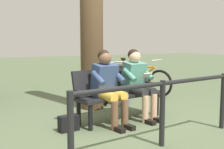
{
  "coord_description": "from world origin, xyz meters",
  "views": [
    {
      "loc": [
        2.32,
        3.96,
        1.34
      ],
      "look_at": [
        -0.04,
        -0.46,
        0.75
      ],
      "focal_mm": 45.78,
      "sensor_mm": 36.0,
      "label": 1
    }
  ],
  "objects_px": {
    "person_companion": "(108,84)",
    "tree_trunk": "(92,14)",
    "litter_bin": "(122,85)",
    "bicycle_red": "(99,84)",
    "handbag": "(69,123)",
    "bicycle_blue": "(142,80)",
    "bench": "(117,90)",
    "person_reading": "(138,80)",
    "bicycle_black": "(124,83)"
  },
  "relations": [
    {
      "from": "person_companion",
      "to": "tree_trunk",
      "type": "distance_m",
      "value": 1.69
    },
    {
      "from": "litter_bin",
      "to": "bicycle_red",
      "type": "relative_size",
      "value": 0.51
    },
    {
      "from": "handbag",
      "to": "bicycle_blue",
      "type": "xyz_separation_m",
      "value": [
        -2.6,
        -1.92,
        0.24
      ]
    },
    {
      "from": "bench",
      "to": "person_reading",
      "type": "relative_size",
      "value": 1.38
    },
    {
      "from": "tree_trunk",
      "to": "bicycle_black",
      "type": "bearing_deg",
      "value": -151.87
    },
    {
      "from": "person_companion",
      "to": "bicycle_red",
      "type": "xyz_separation_m",
      "value": [
        -0.71,
        -1.83,
        -0.3
      ]
    },
    {
      "from": "person_companion",
      "to": "litter_bin",
      "type": "relative_size",
      "value": 1.43
    },
    {
      "from": "person_reading",
      "to": "litter_bin",
      "type": "relative_size",
      "value": 1.43
    },
    {
      "from": "bicycle_black",
      "to": "bicycle_red",
      "type": "height_order",
      "value": "same"
    },
    {
      "from": "bench",
      "to": "bicycle_blue",
      "type": "distance_m",
      "value": 2.35
    },
    {
      "from": "person_companion",
      "to": "tree_trunk",
      "type": "xyz_separation_m",
      "value": [
        -0.25,
        -1.17,
        1.19
      ]
    },
    {
      "from": "tree_trunk",
      "to": "bicycle_red",
      "type": "relative_size",
      "value": 2.24
    },
    {
      "from": "handbag",
      "to": "bicycle_red",
      "type": "relative_size",
      "value": 0.18
    },
    {
      "from": "handbag",
      "to": "bicycle_red",
      "type": "xyz_separation_m",
      "value": [
        -1.39,
        -1.86,
        0.24
      ]
    },
    {
      "from": "person_reading",
      "to": "bicycle_black",
      "type": "height_order",
      "value": "person_reading"
    },
    {
      "from": "person_reading",
      "to": "bicycle_blue",
      "type": "distance_m",
      "value": 2.23
    },
    {
      "from": "person_companion",
      "to": "handbag",
      "type": "distance_m",
      "value": 0.87
    },
    {
      "from": "person_reading",
      "to": "bicycle_red",
      "type": "xyz_separation_m",
      "value": [
        -0.08,
        -1.72,
        -0.31
      ]
    },
    {
      "from": "bicycle_blue",
      "to": "person_reading",
      "type": "bearing_deg",
      "value": -59.12
    },
    {
      "from": "person_reading",
      "to": "person_companion",
      "type": "xyz_separation_m",
      "value": [
        0.63,
        0.11,
        -0.0
      ]
    },
    {
      "from": "litter_bin",
      "to": "bicycle_red",
      "type": "distance_m",
      "value": 0.73
    },
    {
      "from": "person_companion",
      "to": "litter_bin",
      "type": "height_order",
      "value": "person_companion"
    },
    {
      "from": "person_companion",
      "to": "bicycle_red",
      "type": "bearing_deg",
      "value": -121.06
    },
    {
      "from": "bicycle_blue",
      "to": "person_companion",
      "type": "bearing_deg",
      "value": -68.65
    },
    {
      "from": "bicycle_blue",
      "to": "bicycle_red",
      "type": "bearing_deg",
      "value": -109.95
    },
    {
      "from": "handbag",
      "to": "bicycle_black",
      "type": "relative_size",
      "value": 0.19
    },
    {
      "from": "tree_trunk",
      "to": "bicycle_blue",
      "type": "xyz_separation_m",
      "value": [
        -1.68,
        -0.73,
        -1.5
      ]
    },
    {
      "from": "bench",
      "to": "bicycle_black",
      "type": "height_order",
      "value": "bicycle_black"
    },
    {
      "from": "person_companion",
      "to": "bicycle_blue",
      "type": "height_order",
      "value": "person_companion"
    },
    {
      "from": "handbag",
      "to": "bicycle_red",
      "type": "height_order",
      "value": "bicycle_red"
    },
    {
      "from": "person_companion",
      "to": "bicycle_black",
      "type": "height_order",
      "value": "person_companion"
    },
    {
      "from": "bench",
      "to": "person_reading",
      "type": "height_order",
      "value": "person_reading"
    },
    {
      "from": "bench",
      "to": "bicycle_black",
      "type": "distance_m",
      "value": 1.85
    },
    {
      "from": "bench",
      "to": "bicycle_blue",
      "type": "relative_size",
      "value": 1.06
    },
    {
      "from": "bench",
      "to": "tree_trunk",
      "type": "xyz_separation_m",
      "value": [
        0.05,
        -0.95,
        1.35
      ]
    },
    {
      "from": "bench",
      "to": "bicycle_red",
      "type": "xyz_separation_m",
      "value": [
        -0.42,
        -1.61,
        -0.15
      ]
    },
    {
      "from": "handbag",
      "to": "bicycle_blue",
      "type": "height_order",
      "value": "bicycle_blue"
    },
    {
      "from": "person_reading",
      "to": "handbag",
      "type": "relative_size",
      "value": 4.0
    },
    {
      "from": "handbag",
      "to": "tree_trunk",
      "type": "relative_size",
      "value": 0.08
    },
    {
      "from": "bicycle_blue",
      "to": "bench",
      "type": "bearing_deg",
      "value": -67.43
    },
    {
      "from": "person_reading",
      "to": "person_companion",
      "type": "height_order",
      "value": "same"
    },
    {
      "from": "bench",
      "to": "litter_bin",
      "type": "bearing_deg",
      "value": -134.18
    },
    {
      "from": "bench",
      "to": "bicycle_red",
      "type": "bearing_deg",
      "value": -114.41
    },
    {
      "from": "person_companion",
      "to": "bicycle_blue",
      "type": "xyz_separation_m",
      "value": [
        -1.93,
        -1.89,
        -0.3
      ]
    },
    {
      "from": "handbag",
      "to": "tree_trunk",
      "type": "bearing_deg",
      "value": -127.57
    },
    {
      "from": "bicycle_blue",
      "to": "litter_bin",
      "type": "bearing_deg",
      "value": -75.96
    },
    {
      "from": "handbag",
      "to": "litter_bin",
      "type": "relative_size",
      "value": 0.36
    },
    {
      "from": "bicycle_blue",
      "to": "bicycle_black",
      "type": "bearing_deg",
      "value": -99.03
    },
    {
      "from": "bench",
      "to": "litter_bin",
      "type": "height_order",
      "value": "bench"
    },
    {
      "from": "person_reading",
      "to": "bicycle_blue",
      "type": "bearing_deg",
      "value": -135.66
    }
  ]
}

